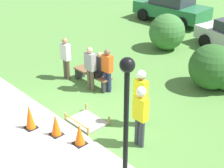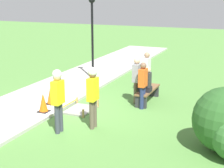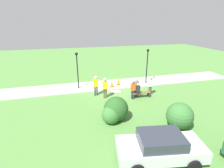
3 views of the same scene
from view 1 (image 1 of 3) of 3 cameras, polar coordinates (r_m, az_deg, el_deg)
The scene contains 17 objects.
ground_plane at distance 10.50m, azimuth -6.62°, elevation -7.32°, with size 60.00×60.00×0.00m, color #51843D.
sidewalk at distance 9.86m, azimuth -13.32°, elevation -10.15°, with size 28.00×2.85×0.10m.
wet_concrete_patch at distance 10.70m, azimuth -4.16°, elevation -6.23°, with size 1.15×0.87×0.27m.
traffic_cone_near_patch at distance 10.34m, azimuth -13.51°, elevation -5.32°, with size 0.34×0.34×0.78m.
traffic_cone_far_patch at distance 9.93m, azimuth -9.33°, elevation -6.74°, with size 0.34×0.34×0.67m.
traffic_cone_sidewalk_edge at distance 9.50m, azimuth -5.43°, elevation -8.34°, with size 0.34×0.34×0.63m.
park_bench at distance 12.80m, azimuth -3.26°, elevation 1.33°, with size 1.72×0.44×0.49m.
person_seated_on_bench at distance 12.39m, azimuth -2.12°, elevation 2.95°, with size 0.36×0.44×0.89m.
worker_supervisor at distance 10.05m, azimuth 4.79°, elevation -1.50°, with size 0.40×0.27×1.84m.
worker_assistant at distance 9.17m, azimuth 4.76°, elevation -4.52°, with size 0.40×0.27×1.84m.
bystander_in_orange_shirt at distance 12.07m, azimuth -0.78°, elevation 2.65°, with size 0.40×0.22×1.61m.
bystander_in_gray_shirt at distance 13.13m, azimuth -7.70°, elevation 4.58°, with size 0.40×0.22×1.64m.
bystander_in_white_shirt at distance 12.15m, azimuth -3.64°, elevation 2.93°, with size 0.40×0.22×1.66m.
lamppost_near at distance 6.41m, azimuth 2.36°, elevation -5.48°, with size 0.28×0.28×3.55m.
parked_car_green at distance 20.48m, azimuth 9.89°, elevation 12.43°, with size 4.37×2.31×1.63m.
shrub_rounded_near at distance 16.20m, azimuth 9.12°, elevation 8.55°, with size 1.67×1.67×1.67m.
shrub_rounded_far at distance 12.87m, azimuth 16.22°, elevation 2.76°, with size 1.66×1.66×1.66m.
Camera 1 is at (7.08, -5.02, 5.91)m, focal length 55.00 mm.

